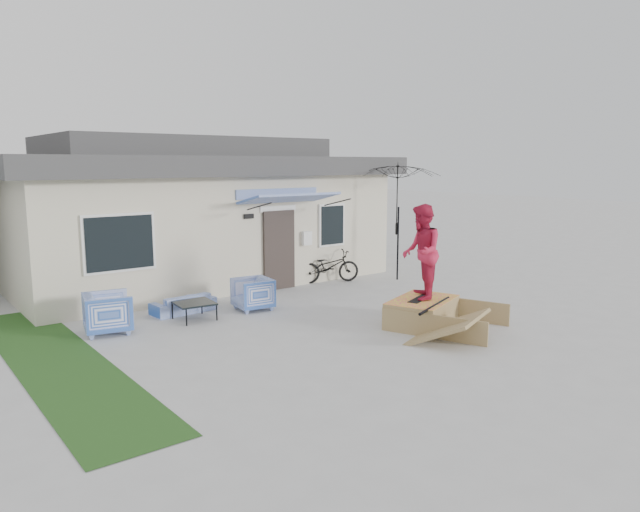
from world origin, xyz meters
TOP-DOWN VIEW (x-y plane):
  - ground at (0.00, 0.00)m, footprint 90.00×90.00m
  - grass_strip at (-5.20, 2.00)m, footprint 1.40×8.00m
  - house at (0.00, 7.99)m, footprint 10.80×8.49m
  - loveseat at (-2.09, 3.74)m, footprint 1.47×0.54m
  - armchair_left at (-3.94, 3.18)m, footprint 0.97×1.02m
  - armchair_right at (-0.72, 3.01)m, footprint 0.83×0.87m
  - coffee_table at (-2.16, 3.03)m, footprint 0.85×0.85m
  - bicycle at (2.59, 4.32)m, footprint 1.84×1.19m
  - patio_umbrella at (4.40, 3.43)m, footprint 2.54×2.39m
  - skate_ramp at (1.41, -0.24)m, footprint 2.24×2.55m
  - skateboard at (1.39, -0.19)m, footprint 0.89×0.52m
  - skater at (1.39, -0.19)m, footprint 1.19×1.21m

SIDE VIEW (x-z plane):
  - ground at x=0.00m, z-range 0.00..0.00m
  - grass_strip at x=-5.20m, z-range 0.00..0.01m
  - coffee_table at x=-2.16m, z-range 0.00..0.39m
  - skate_ramp at x=1.41m, z-range 0.00..0.53m
  - loveseat at x=-2.09m, z-range 0.00..0.56m
  - armchair_right at x=-0.72m, z-range 0.00..0.82m
  - armchair_left at x=-3.94m, z-range 0.00..0.89m
  - bicycle at x=2.59m, z-range 0.00..1.11m
  - skateboard at x=1.39m, z-range 0.53..0.59m
  - skater at x=1.39m, z-range 0.59..2.54m
  - patio_umbrella at x=4.40m, z-range 0.65..2.85m
  - house at x=0.00m, z-range -0.11..3.99m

